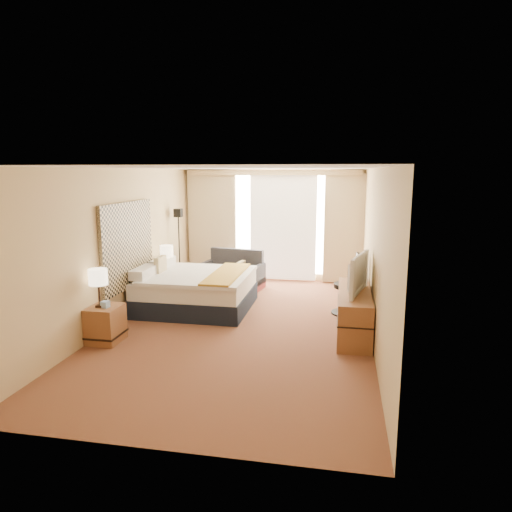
% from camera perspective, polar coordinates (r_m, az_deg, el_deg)
% --- Properties ---
extents(floor, '(4.20, 7.00, 0.02)m').
position_cam_1_polar(floor, '(7.71, -1.85, -8.78)').
color(floor, '#571C19').
rests_on(floor, ground).
extents(ceiling, '(4.20, 7.00, 0.02)m').
position_cam_1_polar(ceiling, '(7.27, -1.98, 10.94)').
color(ceiling, white).
rests_on(ceiling, wall_back).
extents(wall_back, '(4.20, 0.02, 2.60)m').
position_cam_1_polar(wall_back, '(10.79, 2.13, 3.88)').
color(wall_back, tan).
rests_on(wall_back, ground).
extents(wall_front, '(4.20, 0.02, 2.60)m').
position_cam_1_polar(wall_front, '(4.12, -12.60, -7.32)').
color(wall_front, tan).
rests_on(wall_front, ground).
extents(wall_left, '(0.02, 7.00, 2.60)m').
position_cam_1_polar(wall_left, '(8.09, -16.59, 1.23)').
color(wall_left, tan).
rests_on(wall_left, ground).
extents(wall_right, '(0.02, 7.00, 2.60)m').
position_cam_1_polar(wall_right, '(7.23, 14.57, 0.25)').
color(wall_right, tan).
rests_on(wall_right, ground).
extents(headboard, '(0.06, 1.85, 1.50)m').
position_cam_1_polar(headboard, '(8.26, -15.70, 1.31)').
color(headboard, black).
rests_on(headboard, wall_left).
extents(nightstand_left, '(0.45, 0.52, 0.55)m').
position_cam_1_polar(nightstand_left, '(7.33, -18.30, -8.09)').
color(nightstand_left, brown).
rests_on(nightstand_left, floor).
extents(nightstand_right, '(0.45, 0.52, 0.55)m').
position_cam_1_polar(nightstand_right, '(9.50, -11.05, -3.51)').
color(nightstand_right, brown).
rests_on(nightstand_right, floor).
extents(media_dresser, '(0.50, 1.80, 0.70)m').
position_cam_1_polar(media_dresser, '(7.43, 12.14, -6.90)').
color(media_dresser, brown).
rests_on(media_dresser, floor).
extents(window, '(2.30, 0.02, 2.30)m').
position_cam_1_polar(window, '(10.72, 3.43, 3.94)').
color(window, white).
rests_on(window, wall_back).
extents(curtains, '(4.12, 0.19, 2.56)m').
position_cam_1_polar(curtains, '(10.67, 2.02, 4.39)').
color(curtains, beige).
rests_on(curtains, floor).
extents(bed, '(2.00, 1.83, 0.97)m').
position_cam_1_polar(bed, '(8.66, -7.53, -4.22)').
color(bed, black).
rests_on(bed, floor).
extents(loveseat, '(1.44, 0.94, 0.84)m').
position_cam_1_polar(loveseat, '(10.12, -2.91, -2.45)').
color(loveseat, maroon).
rests_on(loveseat, floor).
extents(floor_lamp, '(0.22, 0.22, 1.75)m').
position_cam_1_polar(floor_lamp, '(10.11, -9.63, 2.95)').
color(floor_lamp, black).
rests_on(floor_lamp, floor).
extents(desk_chair, '(0.53, 0.53, 1.10)m').
position_cam_1_polar(desk_chair, '(8.39, 11.71, -3.89)').
color(desk_chair, black).
rests_on(desk_chair, floor).
extents(lamp_left, '(0.28, 0.28, 0.58)m').
position_cam_1_polar(lamp_left, '(7.12, -19.14, -2.59)').
color(lamp_left, black).
rests_on(lamp_left, nightstand_left).
extents(lamp_right, '(0.26, 0.26, 0.55)m').
position_cam_1_polar(lamp_right, '(9.27, -11.12, 0.55)').
color(lamp_right, black).
rests_on(lamp_right, nightstand_right).
extents(tissue_box, '(0.12, 0.12, 0.10)m').
position_cam_1_polar(tissue_box, '(7.18, -18.33, -5.76)').
color(tissue_box, '#83A2CB').
rests_on(tissue_box, nightstand_left).
extents(telephone, '(0.19, 0.15, 0.07)m').
position_cam_1_polar(telephone, '(9.41, -10.72, -1.69)').
color(telephone, black).
rests_on(telephone, nightstand_right).
extents(television, '(0.39, 1.05, 0.60)m').
position_cam_1_polar(television, '(7.19, 11.96, -2.11)').
color(television, black).
rests_on(television, media_dresser).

